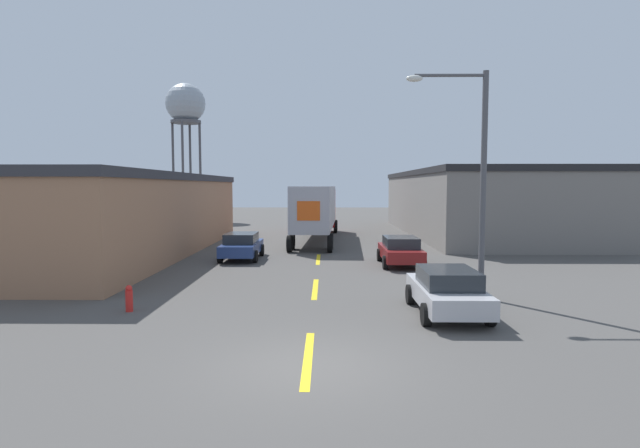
% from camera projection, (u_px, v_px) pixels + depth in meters
% --- Properties ---
extents(ground_plane, '(160.00, 160.00, 0.00)m').
position_uv_depth(ground_plane, '(307.00, 367.00, 10.64)').
color(ground_plane, '#4C4947').
extents(road_centerline, '(0.20, 18.85, 0.01)m').
position_uv_depth(road_centerline, '(315.00, 289.00, 18.71)').
color(road_centerline, yellow).
rests_on(road_centerline, ground_plane).
extents(warehouse_left, '(13.46, 23.73, 4.56)m').
position_uv_depth(warehouse_left, '(79.00, 214.00, 28.47)').
color(warehouse_left, '#9E7051').
rests_on(warehouse_left, ground_plane).
extents(warehouse_right, '(11.29, 25.87, 5.08)m').
position_uv_depth(warehouse_right, '(477.00, 202.00, 40.49)').
color(warehouse_right, slate).
rests_on(warehouse_right, ground_plane).
extents(semi_truck, '(3.28, 15.29, 3.83)m').
position_uv_depth(semi_truck, '(317.00, 207.00, 35.56)').
color(semi_truck, '#B21919').
rests_on(semi_truck, ground_plane).
extents(parked_car_right_near, '(1.98, 4.16, 1.39)m').
position_uv_depth(parked_car_right_near, '(447.00, 290.00, 14.93)').
color(parked_car_right_near, '#B2B2B7').
rests_on(parked_car_right_near, ground_plane).
extents(parked_car_right_mid, '(1.98, 4.16, 1.39)m').
position_uv_depth(parked_car_right_mid, '(400.00, 250.00, 24.29)').
color(parked_car_right_mid, maroon).
rests_on(parked_car_right_mid, ground_plane).
extents(parked_car_left_far, '(1.98, 4.16, 1.39)m').
position_uv_depth(parked_car_left_far, '(242.00, 245.00, 26.24)').
color(parked_car_left_far, navy).
rests_on(parked_car_left_far, ground_plane).
extents(water_tower, '(4.49, 4.49, 15.57)m').
position_uv_depth(water_tower, '(186.00, 106.00, 57.10)').
color(water_tower, '#47474C').
rests_on(water_tower, ground_plane).
extents(street_lamp, '(2.76, 0.32, 7.68)m').
position_uv_depth(street_lamp, '(474.00, 167.00, 16.82)').
color(street_lamp, '#4C4C51').
rests_on(street_lamp, ground_plane).
extents(fire_hydrant, '(0.22, 0.22, 0.82)m').
position_uv_depth(fire_hydrant, '(129.00, 298.00, 15.29)').
color(fire_hydrant, red).
rests_on(fire_hydrant, ground_plane).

